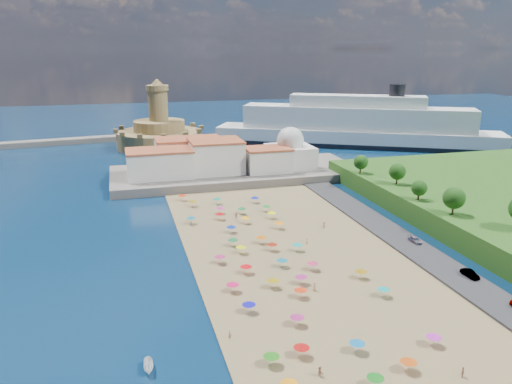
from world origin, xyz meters
name	(u,v)px	position (x,y,z in m)	size (l,w,h in m)	color
ground	(269,256)	(0.00, 0.00, 0.00)	(700.00, 700.00, 0.00)	#071938
terrace	(237,173)	(10.00, 73.00, 1.50)	(90.00, 36.00, 3.00)	#59544C
jetty	(167,158)	(-12.00, 108.00, 1.20)	(18.00, 70.00, 2.40)	#59544C
waterfront_buildings	(201,158)	(-3.05, 73.64, 7.88)	(57.00, 29.00, 11.00)	silver
domed_building	(290,151)	(30.00, 71.00, 8.97)	(16.00, 16.00, 15.00)	silver
fortress	(160,134)	(-12.00, 138.00, 6.68)	(40.00, 40.00, 32.40)	olive
cruise_ship	(356,128)	(79.91, 117.31, 8.81)	(129.49, 82.69, 29.76)	black
beach_parasols	(281,270)	(-1.14, -12.24, 2.15)	(31.83, 117.44, 2.20)	gray
beachgoers	(281,274)	(-1.04, -12.09, 1.13)	(36.43, 84.58, 1.88)	tan
parked_cars	(465,271)	(36.00, -21.18, 1.37)	(2.14, 37.74, 1.43)	gray
hillside_trees	(496,214)	(48.82, -13.74, 10.26)	(16.35, 108.07, 8.19)	#382314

